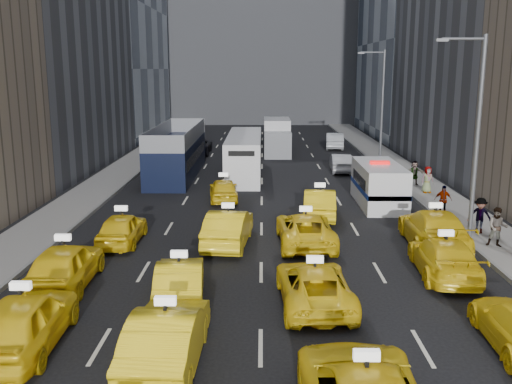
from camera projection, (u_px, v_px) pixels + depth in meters
sidewalk_west at (106, 182)px, 38.43m from camera, size 3.00×90.00×0.15m
sidewalk_east at (418, 183)px, 38.20m from camera, size 3.00×90.00×0.15m
curb_west at (128, 182)px, 38.41m from camera, size 0.15×90.00×0.18m
curb_east at (397, 183)px, 38.21m from camera, size 0.15×90.00×0.18m
streetlight_near at (475, 132)px, 24.48m from camera, size 2.15×0.22×9.00m
streetlight_far at (381, 104)px, 44.03m from camera, size 2.15×0.22×9.00m
taxi_4 at (24, 321)px, 15.58m from camera, size 2.07×4.86×1.64m
taxi_5 at (167, 338)px, 14.69m from camera, size 1.82×4.88×1.59m
taxi_8 at (65, 265)px, 20.11m from camera, size 1.98×4.73×1.60m
taxi_9 at (180, 281)px, 18.85m from camera, size 1.91×4.45×1.43m
taxi_10 at (314, 285)px, 18.56m from camera, size 2.47×4.95×1.35m
taxi_11 at (444, 257)px, 21.20m from camera, size 2.36×5.09×1.44m
taxi_12 at (122, 228)px, 25.13m from camera, size 1.65×4.07×1.39m
taxi_13 at (228, 228)px, 24.87m from camera, size 2.10×4.92×1.58m
taxi_14 at (305, 229)px, 24.95m from camera, size 2.51×5.15×1.41m
taxi_15 at (434, 229)px, 24.55m from camera, size 2.68×5.86×1.66m
taxi_16 at (224, 190)px, 33.31m from camera, size 1.97×4.06×1.34m
taxi_17 at (320, 203)px, 29.56m from camera, size 1.99×4.68×1.50m
nypd_van at (379, 185)px, 32.23m from camera, size 2.39×5.91×2.52m
double_decker at (177, 151)px, 40.99m from camera, size 4.08×12.46×3.56m
city_bus at (244, 155)px, 41.24m from camera, size 3.62×11.53×2.93m
box_truck at (277, 137)px, 51.51m from camera, size 2.80×6.94×3.11m
misc_car_0 at (341, 163)px, 42.74m from camera, size 1.65×4.21×1.36m
misc_car_1 at (197, 146)px, 51.89m from camera, size 2.46×5.29×1.47m
misc_car_2 at (281, 135)px, 60.25m from camera, size 2.07×4.83×1.39m
misc_car_3 at (250, 138)px, 57.08m from camera, size 2.56×5.09×1.66m
misc_car_4 at (335, 141)px, 55.23m from camera, size 2.09×4.81×1.54m
pedestrian_1 at (497, 227)px, 24.17m from camera, size 0.93×0.71×1.71m
pedestrian_2 at (480, 216)px, 26.19m from camera, size 1.16×0.76×1.66m
pedestrian_3 at (443, 200)px, 29.63m from camera, size 0.93×0.50×1.52m
pedestrian_4 at (427, 180)px, 34.79m from camera, size 0.87×0.60×1.62m
pedestrian_5 at (414, 173)px, 37.11m from camera, size 1.51×0.60×1.59m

